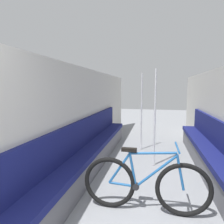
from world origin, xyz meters
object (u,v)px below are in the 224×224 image
bench_seat_row_left (92,151)px  bicycle (145,185)px  grab_pole_near (155,119)px  bench_seat_row_right (214,160)px  grab_pole_far (141,113)px

bench_seat_row_left → bicycle: (1.15, -1.27, 0.03)m
bench_seat_row_left → grab_pole_near: bearing=18.0°
bench_seat_row_right → bicycle: bench_seat_row_right is taller
bench_seat_row_right → grab_pole_far: bearing=133.8°
grab_pole_far → bench_seat_row_right: bearing=-46.2°
bench_seat_row_right → bicycle: size_ratio=2.99×
bench_seat_row_right → bench_seat_row_left: bearing=180.0°
bench_seat_row_left → grab_pole_near: (1.25, 0.41, 0.65)m
grab_pole_far → grab_pole_near: bearing=-72.0°
bench_seat_row_right → grab_pole_far: grab_pole_far is taller
bench_seat_row_left → bench_seat_row_right: 2.32m
bench_seat_row_left → grab_pole_near: 1.47m
bench_seat_row_left → bicycle: size_ratio=2.99×
bench_seat_row_right → grab_pole_far: 2.15m
grab_pole_near → grab_pole_far: same height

